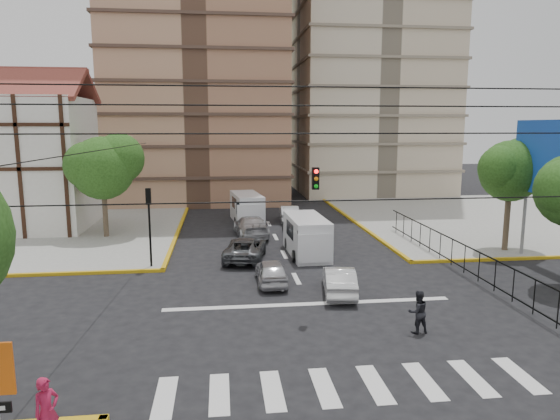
{
  "coord_description": "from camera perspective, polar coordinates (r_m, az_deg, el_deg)",
  "views": [
    {
      "loc": [
        -3.83,
        -19.9,
        7.92
      ],
      "look_at": [
        -1.09,
        3.09,
        4.0
      ],
      "focal_mm": 32.0,
      "sensor_mm": 36.0,
      "label": 1
    }
  ],
  "objects": [
    {
      "name": "ground",
      "position": [
        21.76,
        3.89,
        -11.76
      ],
      "size": [
        160.0,
        160.0,
        0.0
      ],
      "primitive_type": "plane",
      "color": "black",
      "rests_on": "ground"
    },
    {
      "name": "sidewalk_nw",
      "position": [
        43.76,
        -28.36,
        -1.89
      ],
      "size": [
        26.0,
        26.0,
        0.15
      ],
      "primitive_type": "cube",
      "color": "gray",
      "rests_on": "ground"
    },
    {
      "name": "sidewalk_ne",
      "position": [
        47.13,
        23.69,
        -0.79
      ],
      "size": [
        26.0,
        26.0,
        0.15
      ],
      "primitive_type": "cube",
      "color": "gray",
      "rests_on": "ground"
    },
    {
      "name": "crosswalk_stripes",
      "position": [
        16.45,
        7.98,
        -19.25
      ],
      "size": [
        12.0,
        2.4,
        0.01
      ],
      "primitive_type": "cube",
      "color": "silver",
      "rests_on": "ground"
    },
    {
      "name": "stop_line",
      "position": [
        22.86,
        3.33,
        -10.66
      ],
      "size": [
        13.0,
        0.4,
        0.01
      ],
      "primitive_type": "cube",
      "color": "silver",
      "rests_on": "ground"
    },
    {
      "name": "tudor_building",
      "position": [
        42.77,
        -27.67,
        4.94
      ],
      "size": [
        10.8,
        8.05,
        12.23
      ],
      "color": "silver",
      "rests_on": "ground"
    },
    {
      "name": "park_fence",
      "position": [
        28.68,
        20.24,
        -7.03
      ],
      "size": [
        0.1,
        22.5,
        1.66
      ],
      "primitive_type": null,
      "color": "black",
      "rests_on": "ground"
    },
    {
      "name": "billboard",
      "position": [
        31.76,
        28.47,
        4.98
      ],
      "size": [
        0.36,
        6.2,
        8.1
      ],
      "color": "slate",
      "rests_on": "ground"
    },
    {
      "name": "tree_park_c",
      "position": [
        34.11,
        24.98,
        4.37
      ],
      "size": [
        4.65,
        3.8,
        7.25
      ],
      "color": "#473828",
      "rests_on": "ground"
    },
    {
      "name": "tree_tudor",
      "position": [
        36.91,
        -19.48,
        4.86
      ],
      "size": [
        5.39,
        4.4,
        7.43
      ],
      "color": "#473828",
      "rests_on": "ground"
    },
    {
      "name": "traffic_light_nw",
      "position": [
        28.4,
        -14.73,
        -0.46
      ],
      "size": [
        0.28,
        0.22,
        4.4
      ],
      "color": "black",
      "rests_on": "ground"
    },
    {
      "name": "traffic_light_hanging",
      "position": [
        18.38,
        5.27,
        3.27
      ],
      "size": [
        18.0,
        9.12,
        0.92
      ],
      "color": "black",
      "rests_on": "ground"
    },
    {
      "name": "van_right_lane",
      "position": [
        30.67,
        3.14,
        -3.14
      ],
      "size": [
        2.26,
        5.36,
        2.38
      ],
      "rotation": [
        0.0,
        0.0,
        0.04
      ],
      "color": "silver",
      "rests_on": "ground"
    },
    {
      "name": "van_left_lane",
      "position": [
        41.31,
        -3.79,
        0.15
      ],
      "size": [
        2.69,
        5.46,
        2.36
      ],
      "rotation": [
        0.0,
        0.0,
        0.13
      ],
      "color": "silver",
      "rests_on": "ground"
    },
    {
      "name": "car_silver_front_left",
      "position": [
        25.47,
        -1.0,
        -7.02
      ],
      "size": [
        1.5,
        3.72,
        1.27
      ],
      "primitive_type": "imported",
      "rotation": [
        0.0,
        0.0,
        3.14
      ],
      "color": "#B7B7BC",
      "rests_on": "ground"
    },
    {
      "name": "car_white_front_right",
      "position": [
        24.11,
        6.77,
        -7.98
      ],
      "size": [
        2.0,
        4.2,
        1.33
      ],
      "primitive_type": "imported",
      "rotation": [
        0.0,
        0.0,
        2.99
      ],
      "color": "silver",
      "rests_on": "ground"
    },
    {
      "name": "car_grey_mid_left",
      "position": [
        29.98,
        -3.99,
        -4.41
      ],
      "size": [
        3.02,
        5.15,
        1.35
      ],
      "primitive_type": "imported",
      "rotation": [
        0.0,
        0.0,
        2.97
      ],
      "color": "#4F5256",
      "rests_on": "ground"
    },
    {
      "name": "car_silver_rear_left",
      "position": [
        36.09,
        -3.35,
        -1.86
      ],
      "size": [
        2.64,
        5.4,
        1.51
      ],
      "primitive_type": "imported",
      "rotation": [
        0.0,
        0.0,
        3.24
      ],
      "color": "#B3B3B8",
      "rests_on": "ground"
    },
    {
      "name": "car_darkgrey_mid_right",
      "position": [
        36.21,
        2.1,
        -1.81
      ],
      "size": [
        2.03,
        4.53,
        1.51
      ],
      "primitive_type": "imported",
      "rotation": [
        0.0,
        0.0,
        3.2
      ],
      "color": "#29292B",
      "rests_on": "ground"
    },
    {
      "name": "car_white_rear_right",
      "position": [
        41.67,
        1.03,
        -0.39
      ],
      "size": [
        1.69,
        4.26,
        1.38
      ],
      "primitive_type": "imported",
      "rotation": [
        0.0,
        0.0,
        3.09
      ],
      "color": "silver",
      "rests_on": "ground"
    },
    {
      "name": "pedestrian_sw_corner",
      "position": [
        14.33,
        -25.11,
        -20.13
      ],
      "size": [
        0.74,
        0.75,
        1.75
      ],
      "primitive_type": "imported",
      "rotation": [
        0.0,
        0.0,
        0.82
      ],
      "color": "#AC1A41",
      "rests_on": "sidewalk_sw"
    },
    {
      "name": "pedestrian_crosswalk",
      "position": [
        20.3,
        15.48,
        -11.15
      ],
      "size": [
        0.9,
        0.75,
        1.69
      ],
      "primitive_type": "imported",
      "rotation": [
        0.0,
        0.0,
        3.28
      ],
      "color": "black",
      "rests_on": "ground"
    }
  ]
}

